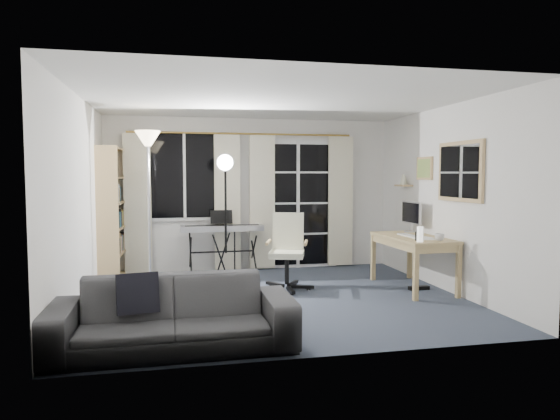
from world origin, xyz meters
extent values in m
cube|color=#383F51|center=(0.00, 0.00, -0.01)|extent=(4.50, 4.00, 0.02)
cube|color=white|center=(-1.05, 1.98, 1.50)|extent=(1.20, 0.06, 1.40)
cube|color=black|center=(-1.05, 1.95, 1.50)|extent=(1.10, 0.02, 1.30)
cube|color=white|center=(-1.05, 1.94, 1.50)|extent=(0.04, 0.03, 1.30)
cube|color=white|center=(0.75, 1.98, 1.02)|extent=(1.32, 0.06, 2.11)
cube|color=black|center=(0.45, 1.95, 1.02)|extent=(0.55, 0.02, 1.95)
cube|color=black|center=(1.05, 1.95, 1.02)|extent=(0.55, 0.02, 1.95)
cube|color=white|center=(0.75, 1.94, 1.02)|extent=(0.05, 0.04, 2.05)
cube|color=white|center=(0.75, 1.94, 0.55)|extent=(1.15, 0.03, 0.03)
cube|color=white|center=(0.75, 1.94, 1.05)|extent=(1.15, 0.03, 0.03)
cube|color=white|center=(0.75, 1.94, 1.55)|extent=(1.15, 0.03, 0.03)
cylinder|color=gold|center=(-0.15, 1.90, 2.15)|extent=(3.50, 0.03, 0.03)
cube|color=white|center=(-1.75, 1.88, 1.08)|extent=(0.40, 0.07, 2.10)
cube|color=white|center=(-0.40, 1.88, 1.08)|extent=(0.40, 0.07, 2.10)
cube|color=white|center=(0.15, 1.88, 1.08)|extent=(0.40, 0.07, 2.10)
cube|color=white|center=(1.45, 1.88, 1.08)|extent=(0.40, 0.07, 2.10)
cube|color=tan|center=(-2.11, 1.20, 0.95)|extent=(0.31, 0.04, 1.91)
cube|color=tan|center=(-2.07, 2.05, 0.95)|extent=(0.31, 0.04, 1.91)
cube|color=tan|center=(-2.23, 1.63, 0.95)|extent=(0.06, 0.86, 1.91)
cube|color=tan|center=(-2.09, 1.63, 0.03)|extent=(0.34, 0.87, 0.02)
cube|color=tan|center=(-2.09, 1.63, 0.38)|extent=(0.34, 0.87, 0.02)
cube|color=tan|center=(-2.09, 1.63, 0.74)|extent=(0.34, 0.87, 0.02)
cube|color=tan|center=(-2.09, 1.63, 1.11)|extent=(0.34, 0.87, 0.02)
cube|color=tan|center=(-2.09, 1.63, 1.47)|extent=(0.34, 0.87, 0.02)
cube|color=tan|center=(-2.09, 1.63, 1.88)|extent=(0.34, 0.87, 0.02)
cube|color=white|center=(-2.08, 1.27, 0.52)|extent=(0.22, 0.06, 0.24)
cube|color=#A58044|center=(-2.08, 1.37, 0.49)|extent=(0.22, 0.05, 0.19)
cube|color=#2F2F2F|center=(-2.08, 1.44, 0.50)|extent=(0.21, 0.04, 0.22)
cube|color=#A58044|center=(-2.07, 1.52, 0.54)|extent=(0.21, 0.04, 0.28)
cube|color=white|center=(-2.07, 1.59, 0.50)|extent=(0.22, 0.06, 0.22)
cube|color=#BC6135|center=(-2.07, 1.68, 0.51)|extent=(0.21, 0.04, 0.23)
cube|color=teal|center=(-2.07, 1.75, 0.51)|extent=(0.22, 0.05, 0.23)
cube|color=#A58044|center=(-2.06, 1.83, 0.50)|extent=(0.21, 0.04, 0.22)
cube|color=#BC6135|center=(-2.06, 1.90, 0.51)|extent=(0.22, 0.06, 0.23)
cube|color=#2F2F2F|center=(-2.06, 1.99, 0.52)|extent=(0.21, 0.03, 0.25)
cube|color=teal|center=(-2.08, 1.27, 0.89)|extent=(0.21, 0.04, 0.26)
cube|color=#2F2F2F|center=(-2.08, 1.34, 0.88)|extent=(0.22, 0.06, 0.25)
cube|color=#2F2F2F|center=(-2.08, 1.43, 0.87)|extent=(0.21, 0.04, 0.22)
cube|color=teal|center=(-2.08, 1.51, 0.86)|extent=(0.21, 0.04, 0.21)
cube|color=teal|center=(-2.07, 1.58, 0.87)|extent=(0.21, 0.04, 0.22)
cube|color=#2F2F2F|center=(-2.07, 1.65, 0.89)|extent=(0.21, 0.04, 0.26)
cube|color=#2F2F2F|center=(-2.07, 1.72, 0.86)|extent=(0.22, 0.05, 0.21)
cube|color=#D1BE4E|center=(-2.06, 1.80, 0.87)|extent=(0.22, 0.05, 0.22)
cube|color=#A58044|center=(-2.06, 1.88, 0.87)|extent=(0.21, 0.04, 0.23)
cube|color=#2F2F2F|center=(-2.06, 1.94, 0.87)|extent=(0.21, 0.04, 0.22)
cube|color=#BC6135|center=(-2.08, 1.27, 1.25)|extent=(0.21, 0.04, 0.27)
cube|color=#2F2F2F|center=(-2.08, 1.34, 1.22)|extent=(0.21, 0.03, 0.21)
cube|color=white|center=(-2.08, 1.41, 1.26)|extent=(0.21, 0.04, 0.29)
cube|color=white|center=(-2.08, 1.48, 1.25)|extent=(0.21, 0.04, 0.26)
cube|color=#A58044|center=(-2.07, 1.55, 1.22)|extent=(0.21, 0.04, 0.21)
cube|color=teal|center=(-2.07, 1.62, 1.23)|extent=(0.22, 0.05, 0.22)
cylinder|color=#B2B2B7|center=(-1.54, 0.88, 0.02)|extent=(0.33, 0.33, 0.03)
cylinder|color=#B2B2B7|center=(-1.54, 0.88, 0.99)|extent=(0.04, 0.04, 1.93)
cone|color=#FFE5B2|center=(-1.54, 0.88, 1.98)|extent=(0.36, 0.36, 0.20)
cylinder|color=black|center=(-0.98, 1.70, 0.34)|extent=(0.03, 0.60, 0.54)
cylinder|color=black|center=(-0.98, 1.70, 0.34)|extent=(0.03, 0.60, 0.54)
cylinder|color=black|center=(-0.02, 1.70, 0.34)|extent=(0.03, 0.60, 0.54)
cylinder|color=black|center=(-0.02, 1.70, 0.34)|extent=(0.03, 0.60, 0.54)
cylinder|color=black|center=(-0.50, 1.70, 0.34)|extent=(0.96, 0.03, 0.02)
cube|color=silver|center=(-0.50, 1.70, 0.70)|extent=(1.25, 0.33, 0.09)
cube|color=white|center=(-0.50, 1.62, 0.73)|extent=(1.15, 0.14, 0.01)
cube|color=black|center=(-0.50, 1.66, 0.74)|extent=(1.11, 0.08, 0.01)
cube|color=black|center=(-0.50, 1.80, 0.86)|extent=(0.34, 0.07, 0.21)
cylinder|color=black|center=(-0.39, 1.06, 0.33)|extent=(0.06, 0.29, 0.73)
cylinder|color=black|center=(-0.55, 1.19, 0.33)|extent=(0.23, 0.19, 0.74)
cylinder|color=black|center=(-0.58, 0.98, 0.33)|extent=(0.26, 0.13, 0.74)
cylinder|color=black|center=(-0.51, 1.08, 1.05)|extent=(0.03, 0.03, 1.27)
cylinder|color=silver|center=(-0.51, 1.02, 1.68)|extent=(0.26, 0.16, 0.24)
cylinder|color=white|center=(-0.52, 0.94, 1.68)|extent=(0.21, 0.05, 0.21)
cube|color=black|center=(0.42, 0.37, 0.04)|extent=(0.30, 0.14, 0.04)
cylinder|color=black|center=(0.50, 0.35, 0.02)|extent=(0.06, 0.06, 0.05)
cube|color=black|center=(0.35, 0.60, 0.04)|extent=(0.21, 0.27, 0.04)
cylinder|color=black|center=(0.39, 0.66, 0.02)|extent=(0.06, 0.06, 0.05)
cube|color=black|center=(0.10, 0.60, 0.04)|extent=(0.22, 0.27, 0.04)
cylinder|color=black|center=(0.06, 0.66, 0.02)|extent=(0.06, 0.06, 0.05)
cube|color=black|center=(0.03, 0.36, 0.04)|extent=(0.30, 0.14, 0.04)
cylinder|color=black|center=(-0.04, 0.34, 0.02)|extent=(0.06, 0.06, 0.05)
cube|color=black|center=(0.23, 0.22, 0.04)|extent=(0.05, 0.30, 0.04)
cylinder|color=black|center=(0.23, 0.15, 0.02)|extent=(0.06, 0.06, 0.05)
cylinder|color=black|center=(0.22, 0.43, 0.26)|extent=(0.07, 0.07, 0.38)
cube|color=beige|center=(0.22, 0.43, 0.47)|extent=(0.55, 0.55, 0.08)
cube|color=beige|center=(0.29, 0.63, 0.76)|extent=(0.43, 0.24, 0.50)
cube|color=black|center=(0.30, 0.66, 0.78)|extent=(0.41, 0.21, 0.46)
cylinder|color=tan|center=(0.00, 0.52, 0.62)|extent=(0.15, 0.37, 0.04)
cylinder|color=tan|center=(0.47, 0.37, 0.62)|extent=(0.15, 0.37, 0.04)
cube|color=tan|center=(1.88, 0.17, 0.68)|extent=(0.69, 1.32, 0.04)
cube|color=tan|center=(1.88, 0.17, 0.61)|extent=(0.65, 1.28, 0.09)
cube|color=tan|center=(1.61, -0.45, 0.33)|extent=(0.06, 0.06, 0.66)
cube|color=tan|center=(2.19, -0.43, 0.33)|extent=(0.06, 0.06, 0.66)
cube|color=tan|center=(1.57, 0.78, 0.33)|extent=(0.06, 0.06, 0.66)
cube|color=tan|center=(2.15, 0.79, 0.33)|extent=(0.06, 0.06, 0.66)
cube|color=silver|center=(2.08, 0.62, 0.70)|extent=(0.17, 0.12, 0.01)
cube|color=silver|center=(2.08, 0.62, 0.83)|extent=(0.04, 0.03, 0.20)
cube|color=silver|center=(2.08, 0.62, 0.98)|extent=(0.05, 0.50, 0.32)
cube|color=black|center=(2.06, 0.62, 0.98)|extent=(0.02, 0.46, 0.28)
cube|color=white|center=(1.83, 0.21, 0.71)|extent=(0.14, 0.39, 0.02)
cube|color=white|center=(1.79, -0.07, 0.71)|extent=(0.06, 0.09, 0.02)
cube|color=white|center=(1.93, 0.03, 0.70)|extent=(0.25, 0.31, 0.01)
cube|color=white|center=(1.91, -0.16, 0.70)|extent=(0.20, 0.15, 0.00)
cube|color=black|center=(1.72, -0.26, 0.75)|extent=(0.05, 0.04, 0.11)
cylinder|color=white|center=(1.71, -0.35, 0.79)|extent=(0.08, 0.08, 0.19)
cube|color=black|center=(1.93, 0.07, 0.02)|extent=(0.28, 0.08, 0.05)
imported|color=silver|center=(1.98, -0.33, 0.75)|extent=(0.12, 0.09, 0.11)
cube|color=tan|center=(2.23, -0.35, 1.55)|extent=(0.04, 0.94, 0.74)
cube|color=white|center=(2.21, -0.35, 1.55)|extent=(0.01, 0.84, 0.64)
cube|color=tan|center=(2.23, 0.55, 1.60)|extent=(0.03, 0.42, 0.32)
cube|color=#5DAC56|center=(2.21, 0.55, 1.60)|extent=(0.00, 0.36, 0.26)
cube|color=tan|center=(2.16, 1.05, 1.35)|extent=(0.16, 0.30, 0.02)
cone|color=beige|center=(2.16, 1.05, 1.44)|extent=(0.12, 0.12, 0.15)
imported|color=#323335|center=(-1.23, -1.55, 0.41)|extent=(2.09, 0.63, 0.82)
cube|color=black|center=(-1.53, -1.45, 0.48)|extent=(0.38, 0.25, 0.37)
camera|label=1|loc=(-1.20, -5.88, 1.50)|focal=32.00mm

